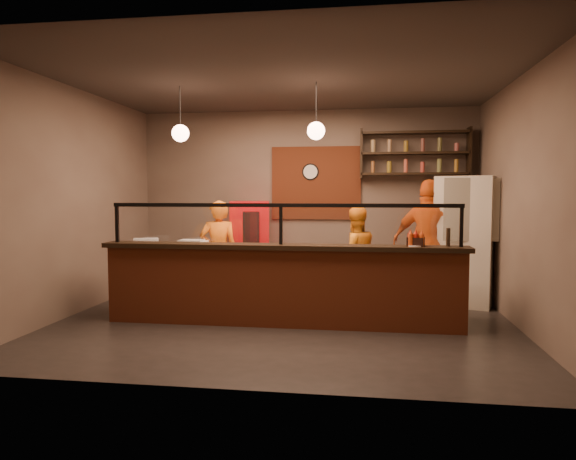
% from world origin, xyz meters
% --- Properties ---
extents(floor, '(6.00, 6.00, 0.00)m').
position_xyz_m(floor, '(0.00, 0.00, 0.00)').
color(floor, black).
rests_on(floor, ground).
extents(ceiling, '(6.00, 6.00, 0.00)m').
position_xyz_m(ceiling, '(0.00, 0.00, 3.20)').
color(ceiling, '#3A322C').
rests_on(ceiling, wall_back).
extents(wall_back, '(6.00, 0.00, 6.00)m').
position_xyz_m(wall_back, '(0.00, 2.50, 1.60)').
color(wall_back, '#685A4C').
rests_on(wall_back, floor).
extents(wall_left, '(0.00, 5.00, 5.00)m').
position_xyz_m(wall_left, '(-3.00, 0.00, 1.60)').
color(wall_left, '#685A4C').
rests_on(wall_left, floor).
extents(wall_right, '(0.00, 5.00, 5.00)m').
position_xyz_m(wall_right, '(3.00, 0.00, 1.60)').
color(wall_right, '#685A4C').
rests_on(wall_right, floor).
extents(wall_front, '(6.00, 0.00, 6.00)m').
position_xyz_m(wall_front, '(0.00, -2.50, 1.60)').
color(wall_front, '#685A4C').
rests_on(wall_front, floor).
extents(brick_patch, '(1.60, 0.04, 1.30)m').
position_xyz_m(brick_patch, '(0.20, 2.47, 1.90)').
color(brick_patch, brown).
rests_on(brick_patch, wall_back).
extents(service_counter, '(4.60, 0.25, 1.00)m').
position_xyz_m(service_counter, '(0.00, -0.30, 0.50)').
color(service_counter, brown).
rests_on(service_counter, floor).
extents(counter_ledge, '(4.70, 0.37, 0.06)m').
position_xyz_m(counter_ledge, '(0.00, -0.30, 1.03)').
color(counter_ledge, black).
rests_on(counter_ledge, service_counter).
extents(worktop_cabinet, '(4.60, 0.75, 0.85)m').
position_xyz_m(worktop_cabinet, '(0.00, 0.20, 0.42)').
color(worktop_cabinet, gray).
rests_on(worktop_cabinet, floor).
extents(worktop, '(4.60, 0.75, 0.05)m').
position_xyz_m(worktop, '(0.00, 0.20, 0.88)').
color(worktop, white).
rests_on(worktop, worktop_cabinet).
extents(sneeze_guard, '(4.50, 0.05, 0.52)m').
position_xyz_m(sneeze_guard, '(0.00, -0.30, 1.37)').
color(sneeze_guard, white).
rests_on(sneeze_guard, counter_ledge).
extents(wall_shelving, '(1.84, 0.28, 0.85)m').
position_xyz_m(wall_shelving, '(1.90, 2.32, 2.40)').
color(wall_shelving, black).
rests_on(wall_shelving, wall_back).
extents(wall_clock, '(0.30, 0.04, 0.30)m').
position_xyz_m(wall_clock, '(0.10, 2.46, 2.10)').
color(wall_clock, black).
rests_on(wall_clock, wall_back).
extents(pendant_left, '(0.24, 0.24, 0.77)m').
position_xyz_m(pendant_left, '(-1.50, 0.20, 2.55)').
color(pendant_left, black).
rests_on(pendant_left, ceiling).
extents(pendant_right, '(0.24, 0.24, 0.77)m').
position_xyz_m(pendant_right, '(0.40, 0.20, 2.55)').
color(pendant_right, black).
rests_on(pendant_right, ceiling).
extents(cook_left, '(0.67, 0.53, 1.60)m').
position_xyz_m(cook_left, '(-1.17, 0.91, 0.80)').
color(cook_left, orange).
rests_on(cook_left, floor).
extents(cook_mid, '(0.89, 0.80, 1.51)m').
position_xyz_m(cook_mid, '(0.92, 1.17, 0.75)').
color(cook_mid, orange).
rests_on(cook_mid, floor).
extents(cook_right, '(1.22, 0.84, 1.93)m').
position_xyz_m(cook_right, '(2.05, 1.33, 0.97)').
color(cook_right, '#D55314').
rests_on(cook_right, floor).
extents(fridge, '(1.03, 1.00, 1.97)m').
position_xyz_m(fridge, '(2.60, 1.42, 0.98)').
color(fridge, beige).
rests_on(fridge, floor).
extents(red_cooler, '(0.78, 0.74, 1.58)m').
position_xyz_m(red_cooler, '(-0.95, 2.15, 0.79)').
color(red_cooler, red).
rests_on(red_cooler, floor).
extents(pizza_dough, '(0.65, 0.65, 0.01)m').
position_xyz_m(pizza_dough, '(0.05, 0.13, 0.91)').
color(pizza_dough, '#F3EACE').
rests_on(pizza_dough, worktop).
extents(prep_tub_a, '(0.29, 0.24, 0.14)m').
position_xyz_m(prep_tub_a, '(-1.28, 0.20, 0.97)').
color(prep_tub_a, silver).
rests_on(prep_tub_a, worktop).
extents(prep_tub_b, '(0.33, 0.27, 0.16)m').
position_xyz_m(prep_tub_b, '(-1.34, 0.15, 0.98)').
color(prep_tub_b, silver).
rests_on(prep_tub_b, worktop).
extents(prep_tub_c, '(0.42, 0.39, 0.17)m').
position_xyz_m(prep_tub_c, '(-2.02, 0.16, 0.99)').
color(prep_tub_c, silver).
rests_on(prep_tub_c, worktop).
extents(rolling_pin, '(0.39, 0.11, 0.07)m').
position_xyz_m(rolling_pin, '(-0.57, 0.25, 0.93)').
color(rolling_pin, yellow).
rests_on(rolling_pin, worktop).
extents(condiment_caddy, '(0.23, 0.20, 0.11)m').
position_xyz_m(condiment_caddy, '(1.68, -0.29, 1.12)').
color(condiment_caddy, black).
rests_on(condiment_caddy, counter_ledge).
extents(pepper_mill, '(0.06, 0.06, 0.22)m').
position_xyz_m(pepper_mill, '(2.07, -0.25, 1.17)').
color(pepper_mill, black).
rests_on(pepper_mill, counter_ledge).
extents(small_plate, '(0.24, 0.24, 0.01)m').
position_xyz_m(small_plate, '(1.68, -0.30, 1.07)').
color(small_plate, silver).
rests_on(small_plate, counter_ledge).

